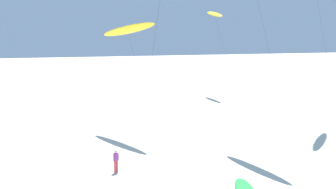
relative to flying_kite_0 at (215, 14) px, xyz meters
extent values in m
ellipsoid|color=yellow|center=(0.00, 0.01, 0.01)|extent=(1.22, 5.75, 1.48)
ellipsoid|color=blue|center=(0.00, 0.01, 0.03)|extent=(0.53, 5.84, 1.20)
cylinder|color=#4C4C51|center=(0.06, -4.90, -6.26)|extent=(0.14, 9.83, 12.43)
cylinder|color=#4C4C51|center=(-17.07, -33.18, -3.08)|extent=(3.34, 2.19, 18.78)
ellipsoid|color=yellow|center=(-16.81, -20.34, -2.24)|extent=(4.67, 7.30, 2.00)
ellipsoid|color=#19B2B7|center=(-16.81, -20.34, -2.22)|extent=(4.20, 7.20, 1.52)
cylinder|color=#4C4C51|center=(-15.95, -22.91, -7.39)|extent=(1.73, 5.15, 10.17)
cylinder|color=#4C4C51|center=(3.17, -23.53, -4.36)|extent=(1.66, 3.73, 16.22)
cylinder|color=#4C4C51|center=(-5.97, -29.53, -5.73)|extent=(2.70, 2.67, 13.49)
cylinder|color=red|center=(-19.69, -31.63, -12.03)|extent=(0.14, 0.14, 0.88)
cylinder|color=red|center=(-19.54, -31.57, -12.03)|extent=(0.14, 0.14, 0.88)
cube|color=purple|center=(-19.62, -31.60, -11.31)|extent=(0.35, 0.30, 0.56)
cylinder|color=beige|center=(-19.81, -31.68, -11.35)|extent=(0.09, 0.09, 0.56)
cylinder|color=beige|center=(-19.42, -31.52, -11.35)|extent=(0.09, 0.09, 0.56)
sphere|color=beige|center=(-19.62, -31.60, -10.89)|extent=(0.21, 0.21, 0.21)
camera|label=1|loc=(-23.24, -60.32, -2.05)|focal=43.96mm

